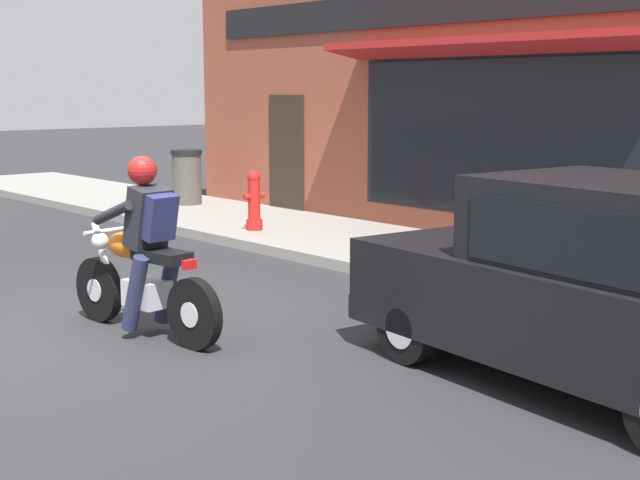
{
  "coord_description": "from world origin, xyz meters",
  "views": [
    {
      "loc": [
        -3.79,
        -7.18,
        2.19
      ],
      "look_at": [
        1.09,
        -1.7,
        0.95
      ],
      "focal_mm": 50.0,
      "sensor_mm": 36.0,
      "label": 1
    }
  ],
  "objects_px": {
    "motorcycle_with_rider": "(144,261)",
    "fire_hydrant": "(254,201)",
    "trash_bin": "(187,177)",
    "car_hatchback": "(597,288)"
  },
  "relations": [
    {
      "from": "motorcycle_with_rider",
      "to": "trash_bin",
      "type": "relative_size",
      "value": 2.06
    },
    {
      "from": "fire_hydrant",
      "to": "trash_bin",
      "type": "height_order",
      "value": "trash_bin"
    },
    {
      "from": "trash_bin",
      "to": "motorcycle_with_rider",
      "type": "bearing_deg",
      "value": -125.88
    },
    {
      "from": "fire_hydrant",
      "to": "trash_bin",
      "type": "distance_m",
      "value": 3.34
    },
    {
      "from": "fire_hydrant",
      "to": "trash_bin",
      "type": "xyz_separation_m",
      "value": [
        0.93,
        3.2,
        0.06
      ]
    },
    {
      "from": "car_hatchback",
      "to": "trash_bin",
      "type": "bearing_deg",
      "value": 72.93
    },
    {
      "from": "motorcycle_with_rider",
      "to": "fire_hydrant",
      "type": "xyz_separation_m",
      "value": [
        3.91,
        3.49,
        -0.11
      ]
    },
    {
      "from": "motorcycle_with_rider",
      "to": "fire_hydrant",
      "type": "relative_size",
      "value": 2.29
    },
    {
      "from": "car_hatchback",
      "to": "fire_hydrant",
      "type": "bearing_deg",
      "value": 72.54
    },
    {
      "from": "motorcycle_with_rider",
      "to": "car_hatchback",
      "type": "distance_m",
      "value": 3.89
    }
  ]
}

